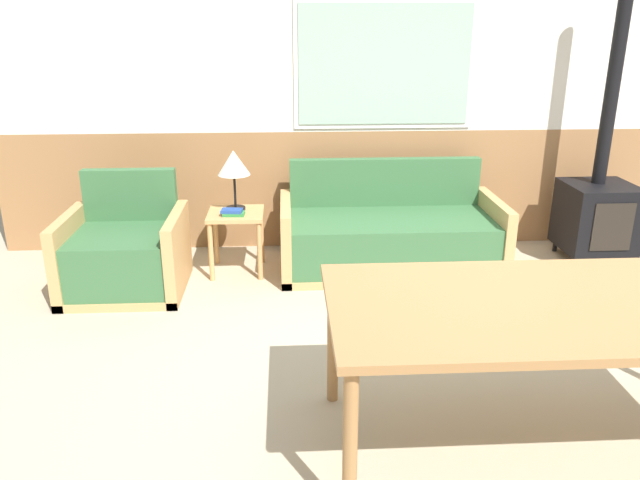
% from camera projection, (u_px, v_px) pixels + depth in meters
% --- Properties ---
extents(ground_plane, '(16.00, 16.00, 0.00)m').
position_uv_depth(ground_plane, '(489.00, 404.00, 3.38)').
color(ground_plane, '#B2A58C').
extents(wall_back, '(7.20, 0.09, 2.70)m').
position_uv_depth(wall_back, '(407.00, 94.00, 5.40)').
color(wall_back, '#996B42').
rests_on(wall_back, ground_plane).
extents(couch, '(1.80, 0.86, 0.86)m').
position_uv_depth(couch, '(390.00, 237.00, 5.17)').
color(couch, tan).
rests_on(couch, ground_plane).
extents(armchair, '(0.88, 0.81, 0.87)m').
position_uv_depth(armchair, '(125.00, 256.00, 4.74)').
color(armchair, tan).
rests_on(armchair, ground_plane).
extents(side_table, '(0.44, 0.44, 0.51)m').
position_uv_depth(side_table, '(236.00, 224.00, 5.05)').
color(side_table, tan).
rests_on(side_table, ground_plane).
extents(table_lamp, '(0.26, 0.26, 0.49)m').
position_uv_depth(table_lamp, '(234.00, 165.00, 4.97)').
color(table_lamp, black).
rests_on(table_lamp, side_table).
extents(book_stack, '(0.19, 0.13, 0.05)m').
position_uv_depth(book_stack, '(233.00, 212.00, 4.93)').
color(book_stack, '#2D7F3D').
rests_on(book_stack, side_table).
extents(dining_table, '(2.00, 1.02, 0.77)m').
position_uv_depth(dining_table, '(548.00, 314.00, 2.82)').
color(dining_table, '#9E7042').
rests_on(dining_table, ground_plane).
extents(wood_stove, '(0.56, 0.57, 2.47)m').
position_uv_depth(wood_stove, '(598.00, 202.00, 5.27)').
color(wood_stove, black).
rests_on(wood_stove, ground_plane).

